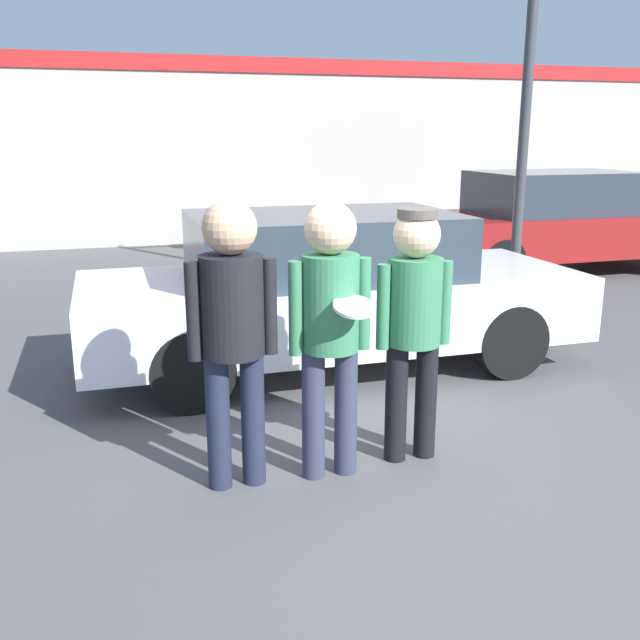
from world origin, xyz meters
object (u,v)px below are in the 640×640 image
person_left (232,318)px  parked_car_near (331,290)px  person_middle_with_frisbee (330,315)px  person_right (414,312)px  parked_car_far (556,221)px

person_left → parked_car_near: size_ratio=0.39×
person_middle_with_frisbee → person_right: person_middle_with_frisbee is taller
person_middle_with_frisbee → person_right: bearing=7.7°
person_left → person_right: 1.22m
person_left → parked_car_near: bearing=58.6°
parked_car_near → person_right: bearing=-92.3°
person_left → parked_car_far: bearing=42.7°
person_middle_with_frisbee → person_right: size_ratio=1.04×
person_middle_with_frisbee → parked_car_far: bearing=45.8°
person_left → parked_car_near: person_left is taller
person_right → parked_car_near: person_right is taller
person_right → parked_car_near: (0.09, 2.09, -0.30)m
person_right → parked_car_far: person_right is taller
person_left → person_middle_with_frisbee: person_left is taller
parked_car_near → parked_car_far: bearing=36.2°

